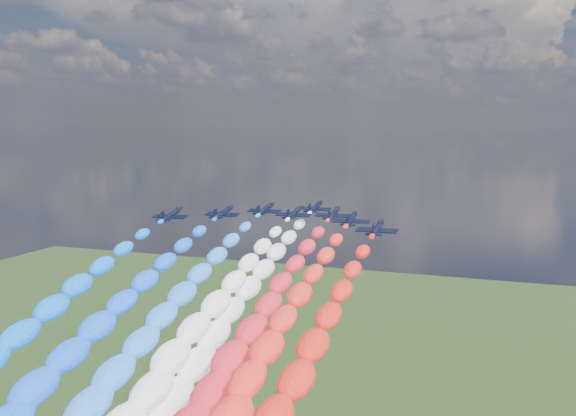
% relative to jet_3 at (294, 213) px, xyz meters
% --- Properties ---
extents(jet_0, '(9.26, 12.49, 4.87)m').
position_rel_jet_3_xyz_m(jet_0, '(-27.49, -13.53, 0.00)').
color(jet_0, black).
extents(trail_0, '(7.23, 111.12, 41.06)m').
position_rel_jet_3_xyz_m(trail_0, '(-27.49, -70.45, -17.89)').
color(trail_0, '#0869FF').
extents(jet_1, '(9.24, 12.47, 4.87)m').
position_rel_jet_3_xyz_m(jet_1, '(-17.15, -5.47, 0.00)').
color(jet_1, black).
extents(trail_1, '(7.23, 111.12, 41.06)m').
position_rel_jet_3_xyz_m(trail_1, '(-17.15, -62.39, -17.89)').
color(trail_1, '#1554FF').
extents(jet_2, '(9.49, 12.65, 4.87)m').
position_rel_jet_3_xyz_m(jet_2, '(-9.65, 4.31, 0.00)').
color(jet_2, black).
extents(trail_2, '(7.23, 111.12, 41.06)m').
position_rel_jet_3_xyz_m(trail_2, '(-9.65, -52.60, -17.89)').
color(trail_2, '#2A78F5').
extents(jet_3, '(9.25, 12.47, 4.87)m').
position_rel_jet_3_xyz_m(jet_3, '(0.00, 0.00, 0.00)').
color(jet_3, black).
extents(trail_3, '(7.23, 111.12, 41.06)m').
position_rel_jet_3_xyz_m(trail_3, '(0.00, -56.92, -17.89)').
color(trail_3, white).
extents(jet_4, '(9.36, 12.55, 4.87)m').
position_rel_jet_3_xyz_m(jet_4, '(1.44, 12.75, 0.00)').
color(jet_4, black).
extents(trail_4, '(7.23, 111.12, 41.06)m').
position_rel_jet_3_xyz_m(trail_4, '(1.44, -44.17, -17.89)').
color(trail_4, white).
extents(jet_5, '(9.39, 12.58, 4.87)m').
position_rel_jet_3_xyz_m(jet_5, '(9.59, 2.42, 0.00)').
color(jet_5, black).
extents(trail_5, '(7.23, 111.12, 41.06)m').
position_rel_jet_3_xyz_m(trail_5, '(9.59, -54.50, -17.89)').
color(trail_5, red).
extents(jet_6, '(9.63, 12.75, 4.87)m').
position_rel_jet_3_xyz_m(jet_6, '(16.26, -5.46, 0.00)').
color(jet_6, black).
extents(trail_6, '(7.23, 111.12, 41.06)m').
position_rel_jet_3_xyz_m(trail_6, '(16.26, -62.38, -17.89)').
color(trail_6, red).
extents(jet_7, '(9.01, 12.30, 4.87)m').
position_rel_jet_3_xyz_m(jet_7, '(25.02, -16.71, 0.00)').
color(jet_7, black).
extents(trail_7, '(7.23, 111.12, 41.06)m').
position_rel_jet_3_xyz_m(trail_7, '(25.02, -73.63, -17.89)').
color(trail_7, red).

